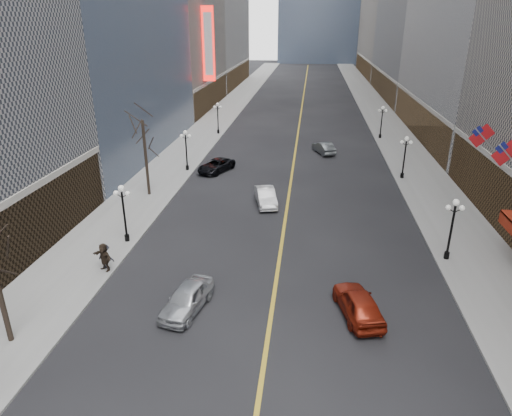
% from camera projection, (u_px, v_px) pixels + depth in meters
% --- Properties ---
extents(sidewalk_east, '(6.00, 230.00, 0.15)m').
position_uv_depth(sidewalk_east, '(391.00, 132.00, 68.91)').
color(sidewalk_east, gray).
rests_on(sidewalk_east, ground).
extents(sidewalk_west, '(6.00, 230.00, 0.15)m').
position_uv_depth(sidewalk_west, '(210.00, 128.00, 71.97)').
color(sidewalk_west, gray).
rests_on(sidewalk_west, ground).
extents(lane_line, '(0.25, 200.00, 0.02)m').
position_uv_depth(lane_line, '(300.00, 118.00, 79.64)').
color(lane_line, gold).
rests_on(lane_line, ground).
extents(streetlamp_east_1, '(1.26, 0.44, 4.52)m').
position_uv_depth(streetlamp_east_1, '(452.00, 223.00, 31.38)').
color(streetlamp_east_1, black).
rests_on(streetlamp_east_1, sidewalk_east).
extents(streetlamp_east_2, '(1.26, 0.44, 4.52)m').
position_uv_depth(streetlamp_east_2, '(405.00, 153.00, 47.89)').
color(streetlamp_east_2, black).
rests_on(streetlamp_east_2, sidewalk_east).
extents(streetlamp_east_3, '(1.26, 0.44, 4.52)m').
position_uv_depth(streetlamp_east_3, '(382.00, 119.00, 64.40)').
color(streetlamp_east_3, black).
rests_on(streetlamp_east_3, sidewalk_east).
extents(streetlamp_west_1, '(1.26, 0.44, 4.52)m').
position_uv_depth(streetlamp_west_1, '(123.00, 208.00, 33.96)').
color(streetlamp_west_1, black).
rests_on(streetlamp_west_1, sidewalk_west).
extents(streetlamp_west_2, '(1.26, 0.44, 4.52)m').
position_uv_depth(streetlamp_west_2, '(186.00, 146.00, 50.47)').
color(streetlamp_west_2, black).
rests_on(streetlamp_west_2, sidewalk_west).
extents(streetlamp_west_3, '(1.26, 0.44, 4.52)m').
position_uv_depth(streetlamp_west_3, '(218.00, 115.00, 66.98)').
color(streetlamp_west_3, black).
rests_on(streetlamp_west_3, sidewalk_west).
extents(flag_4, '(2.87, 0.12, 2.87)m').
position_uv_depth(flag_4, '(508.00, 155.00, 31.15)').
color(flag_4, '#B2B2B7').
rests_on(flag_4, ground).
extents(flag_5, '(2.87, 0.12, 2.87)m').
position_uv_depth(flag_5, '(483.00, 138.00, 35.73)').
color(flag_5, '#B2B2B7').
rests_on(flag_5, ground).
extents(theatre_marquee, '(2.00, 0.55, 12.00)m').
position_uv_depth(theatre_marquee, '(208.00, 44.00, 76.79)').
color(theatre_marquee, red).
rests_on(theatre_marquee, ground).
extents(tree_west_far, '(3.60, 3.60, 7.92)m').
position_uv_depth(tree_west_far, '(143.00, 132.00, 42.04)').
color(tree_west_far, '#2D231C').
rests_on(tree_west_far, sidewalk_west).
extents(car_nb_near, '(2.79, 4.90, 1.57)m').
position_uv_depth(car_nb_near, '(187.00, 298.00, 26.64)').
color(car_nb_near, silver).
rests_on(car_nb_near, ground).
extents(car_nb_mid, '(2.65, 4.88, 1.53)m').
position_uv_depth(car_nb_mid, '(266.00, 197.00, 42.00)').
color(car_nb_mid, silver).
rests_on(car_nb_mid, ground).
extents(car_nb_far, '(4.12, 5.54, 1.40)m').
position_uv_depth(car_nb_far, '(216.00, 166.00, 51.15)').
color(car_nb_far, black).
rests_on(car_nb_far, ground).
extents(car_sb_mid, '(3.06, 5.12, 1.63)m').
position_uv_depth(car_sb_mid, '(358.00, 303.00, 26.13)').
color(car_sb_mid, maroon).
rests_on(car_sb_mid, ground).
extents(car_sb_far, '(3.08, 4.72, 1.47)m').
position_uv_depth(car_sb_far, '(324.00, 148.00, 58.11)').
color(car_sb_far, '#4D5254').
rests_on(car_sb_far, ground).
extents(ped_west_walk, '(1.20, 0.65, 1.76)m').
position_uv_depth(ped_west_walk, '(106.00, 257.00, 30.84)').
color(ped_west_walk, black).
rests_on(ped_west_walk, sidewalk_west).
extents(ped_west_far, '(1.84, 1.40, 1.97)m').
position_uv_depth(ped_west_far, '(104.00, 257.00, 30.58)').
color(ped_west_far, black).
rests_on(ped_west_far, sidewalk_west).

